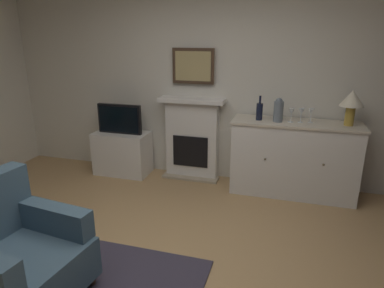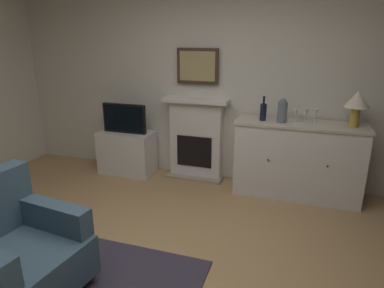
% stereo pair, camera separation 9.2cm
% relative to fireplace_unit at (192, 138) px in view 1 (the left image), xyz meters
% --- Properties ---
extents(wall_rear, '(6.19, 0.06, 2.65)m').
position_rel_fireplace_unit_xyz_m(wall_rear, '(0.39, 0.13, 0.78)').
color(wall_rear, silver).
rests_on(wall_rear, ground_plane).
extents(fireplace_unit, '(0.87, 0.30, 1.10)m').
position_rel_fireplace_unit_xyz_m(fireplace_unit, '(0.00, 0.00, 0.00)').
color(fireplace_unit, white).
rests_on(fireplace_unit, ground_plane).
extents(framed_picture, '(0.55, 0.04, 0.45)m').
position_rel_fireplace_unit_xyz_m(framed_picture, '(0.00, 0.05, 0.96)').
color(framed_picture, '#473323').
extents(sideboard_cabinet, '(1.49, 0.49, 0.92)m').
position_rel_fireplace_unit_xyz_m(sideboard_cabinet, '(1.33, -0.18, -0.09)').
color(sideboard_cabinet, white).
rests_on(sideboard_cabinet, ground_plane).
extents(table_lamp, '(0.26, 0.26, 0.40)m').
position_rel_fireplace_unit_xyz_m(table_lamp, '(1.88, -0.18, 0.65)').
color(table_lamp, '#B79338').
rests_on(table_lamp, sideboard_cabinet).
extents(wine_bottle, '(0.08, 0.08, 0.29)m').
position_rel_fireplace_unit_xyz_m(wine_bottle, '(0.89, -0.20, 0.48)').
color(wine_bottle, black).
rests_on(wine_bottle, sideboard_cabinet).
extents(wine_glass_left, '(0.07, 0.07, 0.16)m').
position_rel_fireplace_unit_xyz_m(wine_glass_left, '(1.26, -0.21, 0.49)').
color(wine_glass_left, silver).
rests_on(wine_glass_left, sideboard_cabinet).
extents(wine_glass_center, '(0.07, 0.07, 0.16)m').
position_rel_fireplace_unit_xyz_m(wine_glass_center, '(1.37, -0.19, 0.49)').
color(wine_glass_center, silver).
rests_on(wine_glass_center, sideboard_cabinet).
extents(wine_glass_right, '(0.07, 0.07, 0.16)m').
position_rel_fireplace_unit_xyz_m(wine_glass_right, '(1.48, -0.16, 0.49)').
color(wine_glass_right, silver).
rests_on(wine_glass_right, sideboard_cabinet).
extents(vase_decorative, '(0.11, 0.11, 0.28)m').
position_rel_fireplace_unit_xyz_m(vase_decorative, '(1.11, -0.23, 0.51)').
color(vase_decorative, slate).
rests_on(vase_decorative, sideboard_cabinet).
extents(tv_cabinet, '(0.75, 0.42, 0.60)m').
position_rel_fireplace_unit_xyz_m(tv_cabinet, '(-0.98, -0.16, -0.25)').
color(tv_cabinet, white).
rests_on(tv_cabinet, ground_plane).
extents(tv_set, '(0.62, 0.07, 0.40)m').
position_rel_fireplace_unit_xyz_m(tv_set, '(-0.98, -0.19, 0.25)').
color(tv_set, black).
rests_on(tv_set, tv_cabinet).
extents(armchair, '(0.89, 0.86, 0.92)m').
position_rel_fireplace_unit_xyz_m(armchair, '(-0.58, -2.59, -0.17)').
color(armchair, '#3F596B').
rests_on(armchair, ground_plane).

